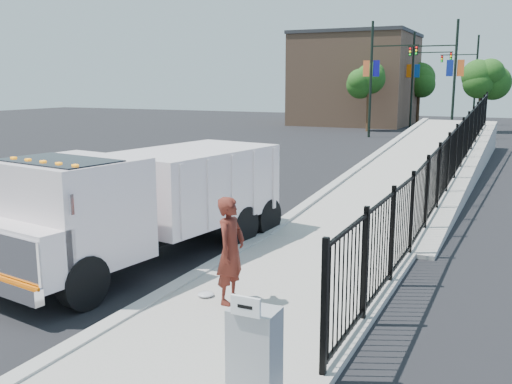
% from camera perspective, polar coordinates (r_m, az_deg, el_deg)
% --- Properties ---
extents(ground, '(120.00, 120.00, 0.00)m').
position_cam_1_polar(ground, '(10.99, -7.84, -9.78)').
color(ground, black).
rests_on(ground, ground).
extents(sidewalk, '(3.55, 12.00, 0.12)m').
position_cam_1_polar(sidewalk, '(8.48, -4.18, -15.80)').
color(sidewalk, '#9E998E').
rests_on(sidewalk, ground).
extents(curb, '(0.30, 12.00, 0.16)m').
position_cam_1_polar(curb, '(9.49, -14.63, -12.99)').
color(curb, '#ADAAA3').
rests_on(curb, ground).
extents(ramp, '(3.95, 24.06, 3.19)m').
position_cam_1_polar(ramp, '(25.13, 16.90, 1.61)').
color(ramp, '#9E998E').
rests_on(ramp, ground).
extents(iron_fence, '(0.10, 28.00, 1.80)m').
position_cam_1_polar(iron_fence, '(20.89, 19.22, 2.16)').
color(iron_fence, black).
rests_on(iron_fence, ground).
extents(truck, '(3.40, 7.60, 2.51)m').
position_cam_1_polar(truck, '(12.47, -11.12, -0.63)').
color(truck, black).
rests_on(truck, ground).
extents(worker, '(0.44, 0.68, 1.85)m').
position_cam_1_polar(worker, '(9.79, -2.54, -5.84)').
color(worker, '#5B2016').
rests_on(worker, sidewalk).
extents(utility_cabinet, '(0.55, 0.40, 1.25)m').
position_cam_1_polar(utility_cabinet, '(6.79, -0.16, -16.47)').
color(utility_cabinet, gray).
rests_on(utility_cabinet, sidewalk).
extents(arrow_sign, '(0.35, 0.04, 0.22)m').
position_cam_1_polar(arrow_sign, '(6.30, -1.04, -11.36)').
color(arrow_sign, white).
rests_on(arrow_sign, utility_cabinet).
extents(debris, '(0.30, 0.30, 0.07)m').
position_cam_1_polar(debris, '(10.34, -5.05, -10.14)').
color(debris, silver).
rests_on(debris, sidewalk).
extents(light_pole_0, '(3.77, 0.22, 8.00)m').
position_cam_1_polar(light_pole_0, '(41.37, 11.84, 11.40)').
color(light_pole_0, black).
rests_on(light_pole_0, ground).
extents(light_pole_1, '(3.78, 0.22, 8.00)m').
position_cam_1_polar(light_pole_1, '(41.73, 18.84, 11.05)').
color(light_pole_1, black).
rests_on(light_pole_1, ground).
extents(light_pole_2, '(3.77, 0.22, 8.00)m').
position_cam_1_polar(light_pole_2, '(51.28, 15.72, 11.10)').
color(light_pole_2, black).
rests_on(light_pole_2, ground).
extents(light_pole_3, '(3.78, 0.22, 8.00)m').
position_cam_1_polar(light_pole_3, '(56.07, 20.82, 10.75)').
color(light_pole_3, black).
rests_on(light_pole_3, ground).
extents(tree_0, '(2.47, 2.47, 5.23)m').
position_cam_1_polar(tree_0, '(46.44, 11.29, 10.82)').
color(tree_0, '#382314').
rests_on(tree_0, ground).
extents(tree_1, '(2.48, 2.48, 5.24)m').
position_cam_1_polar(tree_1, '(48.10, 21.67, 10.27)').
color(tree_1, '#382314').
rests_on(tree_1, ground).
extents(tree_2, '(2.96, 2.96, 5.48)m').
position_cam_1_polar(tree_2, '(57.28, 16.00, 10.62)').
color(tree_2, '#382314').
rests_on(tree_2, ground).
extents(building, '(10.00, 10.00, 8.00)m').
position_cam_1_polar(building, '(54.58, 9.94, 10.92)').
color(building, '#8C664C').
rests_on(building, ground).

